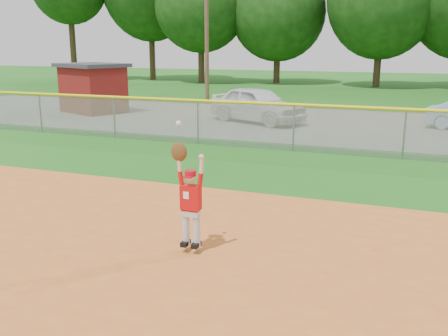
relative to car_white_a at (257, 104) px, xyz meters
The scene contains 7 objects.
ground 15.65m from the car_white_a, 79.43° to the right, with size 120.00×120.00×0.00m, color #195413.
parking_strip 3.04m from the car_white_a, 12.60° to the left, with size 44.00×10.00×0.03m, color slate.
car_white_a is the anchor object (origin of this frame).
utility_shed 8.70m from the car_white_a, behind, with size 3.97×3.57×2.44m.
outfield_fence 6.08m from the car_white_a, 61.87° to the right, with size 40.06×0.10×1.55m.
power_lines 8.60m from the car_white_a, 59.80° to the left, with size 19.40×0.24×9.00m.
ballplayer 14.26m from the car_white_a, 77.30° to the right, with size 0.56×0.24×2.05m.
Camera 1 is at (3.50, -5.49, 3.34)m, focal length 40.00 mm.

